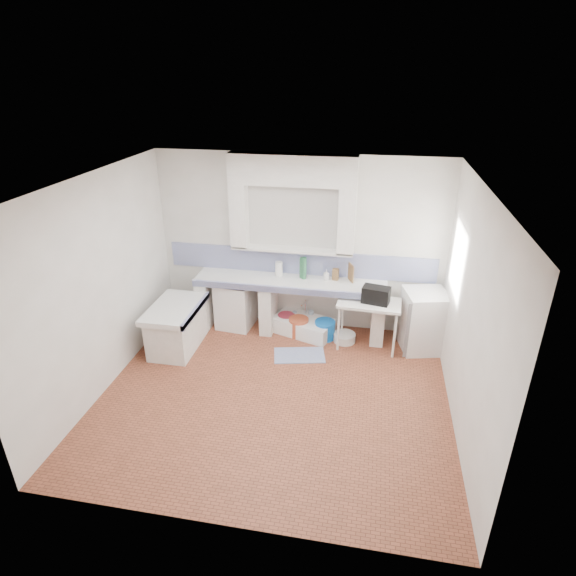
% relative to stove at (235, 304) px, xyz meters
% --- Properties ---
extents(floor, '(4.50, 4.50, 0.00)m').
position_rel_stove_xyz_m(floor, '(1.01, -1.71, -0.39)').
color(floor, brown).
rests_on(floor, ground).
extents(ceiling, '(4.50, 4.50, 0.00)m').
position_rel_stove_xyz_m(ceiling, '(1.01, -1.71, 2.41)').
color(ceiling, white).
rests_on(ceiling, ground).
extents(wall_back, '(4.50, 0.00, 4.50)m').
position_rel_stove_xyz_m(wall_back, '(1.01, 0.29, 1.01)').
color(wall_back, white).
rests_on(wall_back, ground).
extents(wall_front, '(4.50, 0.00, 4.50)m').
position_rel_stove_xyz_m(wall_front, '(1.01, -3.71, 1.01)').
color(wall_front, white).
rests_on(wall_front, ground).
extents(wall_left, '(0.00, 4.50, 4.50)m').
position_rel_stove_xyz_m(wall_left, '(-1.24, -1.71, 1.01)').
color(wall_left, white).
rests_on(wall_left, ground).
extents(wall_right, '(0.00, 4.50, 4.50)m').
position_rel_stove_xyz_m(wall_right, '(3.26, -1.71, 1.01)').
color(wall_right, white).
rests_on(wall_right, ground).
extents(alcove_mass, '(1.90, 0.25, 0.45)m').
position_rel_stove_xyz_m(alcove_mass, '(0.91, 0.17, 2.19)').
color(alcove_mass, white).
rests_on(alcove_mass, ground).
extents(window_frame, '(0.35, 0.86, 1.06)m').
position_rel_stove_xyz_m(window_frame, '(3.44, -0.51, 1.21)').
color(window_frame, '#392012').
rests_on(window_frame, ground).
extents(lace_valance, '(0.01, 0.84, 0.24)m').
position_rel_stove_xyz_m(lace_valance, '(3.29, -0.51, 1.59)').
color(lace_valance, white).
rests_on(lace_valance, ground).
extents(counter_slab, '(3.00, 0.60, 0.08)m').
position_rel_stove_xyz_m(counter_slab, '(0.91, -0.01, 0.47)').
color(counter_slab, white).
rests_on(counter_slab, ground).
extents(counter_lip, '(3.00, 0.04, 0.10)m').
position_rel_stove_xyz_m(counter_lip, '(0.91, -0.29, 0.47)').
color(counter_lip, navy).
rests_on(counter_lip, ground).
extents(counter_pier_left, '(0.20, 0.55, 0.82)m').
position_rel_stove_xyz_m(counter_pier_left, '(-0.49, -0.01, 0.02)').
color(counter_pier_left, white).
rests_on(counter_pier_left, ground).
extents(counter_pier_mid, '(0.20, 0.55, 0.82)m').
position_rel_stove_xyz_m(counter_pier_mid, '(0.56, -0.01, 0.02)').
color(counter_pier_mid, white).
rests_on(counter_pier_mid, ground).
extents(counter_pier_right, '(0.20, 0.55, 0.82)m').
position_rel_stove_xyz_m(counter_pier_right, '(2.31, -0.01, 0.02)').
color(counter_pier_right, white).
rests_on(counter_pier_right, ground).
extents(peninsula_top, '(0.70, 1.10, 0.08)m').
position_rel_stove_xyz_m(peninsula_top, '(-0.69, -0.81, 0.27)').
color(peninsula_top, white).
rests_on(peninsula_top, ground).
extents(peninsula_base, '(0.60, 1.00, 0.62)m').
position_rel_stove_xyz_m(peninsula_base, '(-0.69, -0.81, -0.08)').
color(peninsula_base, white).
rests_on(peninsula_base, ground).
extents(peninsula_lip, '(0.04, 1.10, 0.10)m').
position_rel_stove_xyz_m(peninsula_lip, '(-0.36, -0.81, 0.27)').
color(peninsula_lip, navy).
rests_on(peninsula_lip, ground).
extents(backsplash, '(4.27, 0.03, 0.40)m').
position_rel_stove_xyz_m(backsplash, '(1.01, 0.28, 0.71)').
color(backsplash, navy).
rests_on(backsplash, ground).
extents(stove, '(0.60, 0.59, 0.78)m').
position_rel_stove_xyz_m(stove, '(0.00, 0.00, 0.00)').
color(stove, white).
rests_on(stove, ground).
extents(sink, '(1.06, 0.80, 0.23)m').
position_rel_stove_xyz_m(sink, '(1.15, -0.04, -0.28)').
color(sink, white).
rests_on(sink, ground).
extents(side_table, '(0.96, 0.57, 0.04)m').
position_rel_stove_xyz_m(side_table, '(2.16, -0.28, -0.00)').
color(side_table, white).
rests_on(side_table, ground).
extents(fridge, '(0.73, 0.73, 0.94)m').
position_rel_stove_xyz_m(fridge, '(2.98, -0.15, 0.08)').
color(fridge, white).
rests_on(fridge, ground).
extents(bucket_red, '(0.34, 0.34, 0.26)m').
position_rel_stove_xyz_m(bucket_red, '(0.85, 0.03, -0.26)').
color(bucket_red, '#A82A40').
rests_on(bucket_red, ground).
extents(bucket_orange, '(0.38, 0.38, 0.29)m').
position_rel_stove_xyz_m(bucket_orange, '(1.08, -0.13, -0.24)').
color(bucket_orange, '#C2502E').
rests_on(bucket_orange, ground).
extents(bucket_blue, '(0.35, 0.35, 0.30)m').
position_rel_stove_xyz_m(bucket_blue, '(1.50, -0.15, -0.24)').
color(bucket_blue, blue).
rests_on(bucket_blue, ground).
extents(basin_white, '(0.45, 0.45, 0.13)m').
position_rel_stove_xyz_m(basin_white, '(1.82, -0.19, -0.32)').
color(basin_white, white).
rests_on(basin_white, ground).
extents(water_bottle_a, '(0.09, 0.09, 0.27)m').
position_rel_stove_xyz_m(water_bottle_a, '(0.96, 0.14, -0.25)').
color(water_bottle_a, silver).
rests_on(water_bottle_a, ground).
extents(water_bottle_b, '(0.10, 0.10, 0.32)m').
position_rel_stove_xyz_m(water_bottle_b, '(1.24, 0.14, -0.23)').
color(water_bottle_b, silver).
rests_on(water_bottle_b, ground).
extents(black_bag, '(0.43, 0.30, 0.25)m').
position_rel_stove_xyz_m(black_bag, '(2.25, -0.28, 0.51)').
color(black_bag, black).
rests_on(black_bag, side_table).
extents(green_bottle_a, '(0.09, 0.09, 0.33)m').
position_rel_stove_xyz_m(green_bottle_a, '(1.07, 0.14, 0.68)').
color(green_bottle_a, '#286840').
rests_on(green_bottle_a, counter_slab).
extents(green_bottle_b, '(0.09, 0.09, 0.35)m').
position_rel_stove_xyz_m(green_bottle_b, '(1.11, 0.10, 0.69)').
color(green_bottle_b, '#286840').
rests_on(green_bottle_b, counter_slab).
extents(knife_block, '(0.10, 0.09, 0.18)m').
position_rel_stove_xyz_m(knife_block, '(1.61, 0.14, 0.60)').
color(knife_block, brown).
rests_on(knife_block, counter_slab).
extents(cutting_board, '(0.10, 0.19, 0.28)m').
position_rel_stove_xyz_m(cutting_board, '(1.84, 0.14, 0.65)').
color(cutting_board, brown).
rests_on(cutting_board, counter_slab).
extents(paper_towel, '(0.15, 0.15, 0.24)m').
position_rel_stove_xyz_m(paper_towel, '(0.71, 0.14, 0.63)').
color(paper_towel, white).
rests_on(paper_towel, counter_slab).
extents(soap_bottle, '(0.10, 0.10, 0.17)m').
position_rel_stove_xyz_m(soap_bottle, '(1.47, 0.12, 0.60)').
color(soap_bottle, white).
rests_on(soap_bottle, counter_slab).
extents(rug, '(0.83, 0.58, 0.01)m').
position_rel_stove_xyz_m(rug, '(1.19, -0.72, -0.38)').
color(rug, '#3E5190').
rests_on(rug, ground).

